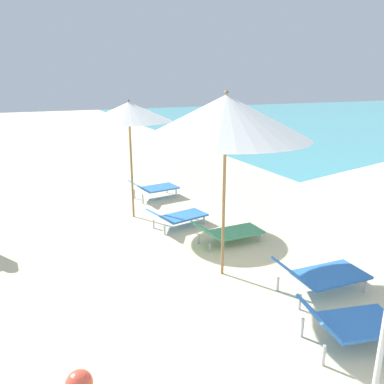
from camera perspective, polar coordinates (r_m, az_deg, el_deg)
lounger_nearest_shoreside at (r=5.26m, az=22.23°, el=-17.48°), size 1.30×0.86×0.61m
umbrella_second at (r=5.87m, az=5.06°, el=11.06°), size 2.58×2.58×3.00m
lounger_second_shoreside at (r=7.68m, az=5.29°, el=-5.89°), size 1.42×0.60×0.50m
lounger_second_inland at (r=6.27m, az=18.47°, el=-11.60°), size 1.47×0.71×0.60m
umbrella_farthest at (r=8.75m, az=-9.36°, el=11.66°), size 1.91×1.91×2.73m
lounger_farthest_shoreside at (r=10.51m, az=-5.72°, el=0.66°), size 1.34×0.80×0.54m
lounger_farthest_inland at (r=8.49m, az=-2.21°, el=-3.59°), size 1.40×0.81×0.48m
beach_ball at (r=4.58m, az=-16.45°, el=-25.68°), size 0.29×0.29×0.29m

